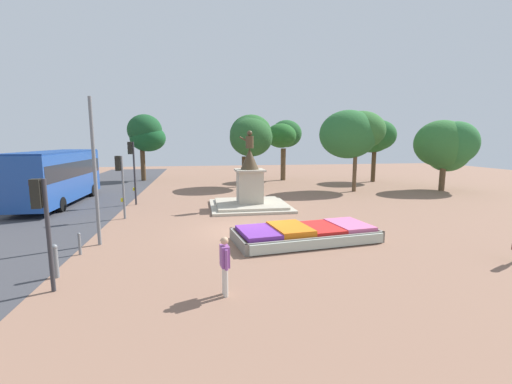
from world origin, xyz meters
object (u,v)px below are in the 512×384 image
(banner_pole, at_px, (95,169))
(city_bus, at_px, (56,174))
(pedestrian_near_planter, at_px, (225,262))
(traffic_light_far_corner, at_px, (132,162))
(kerb_bollard_south, at_px, (55,260))
(kerb_bollard_mid_a, at_px, (80,243))
(traffic_light_mid_block, at_px, (120,176))
(flower_planter, at_px, (305,234))
(statue_monument, at_px, (250,191))
(traffic_light_near_crossing, at_px, (42,213))

(banner_pole, distance_m, city_bus, 11.30)
(pedestrian_near_planter, bearing_deg, city_bus, 122.91)
(traffic_light_far_corner, height_order, kerb_bollard_south, traffic_light_far_corner)
(traffic_light_far_corner, height_order, kerb_bollard_mid_a, traffic_light_far_corner)
(kerb_bollard_south, bearing_deg, pedestrian_near_planter, -22.33)
(banner_pole, bearing_deg, traffic_light_mid_block, 90.90)
(banner_pole, xyz_separation_m, pedestrian_near_planter, (4.77, -5.53, -2.18))
(flower_planter, bearing_deg, traffic_light_far_corner, 131.60)
(statue_monument, xyz_separation_m, city_bus, (-12.53, 3.05, 0.96))
(city_bus, bearing_deg, kerb_bollard_mid_a, -66.41)
(pedestrian_near_planter, bearing_deg, statue_monument, 78.54)
(traffic_light_mid_block, height_order, traffic_light_far_corner, traffic_light_far_corner)
(traffic_light_far_corner, relative_size, kerb_bollard_south, 3.86)
(flower_planter, xyz_separation_m, pedestrian_near_planter, (-3.78, -4.64, 0.67))
(flower_planter, distance_m, kerb_bollard_mid_a, 8.93)
(kerb_bollard_south, xyz_separation_m, kerb_bollard_mid_a, (-0.01, 2.20, -0.12))
(statue_monument, distance_m, traffic_light_mid_block, 7.77)
(banner_pole, distance_m, kerb_bollard_south, 4.30)
(kerb_bollard_mid_a, bearing_deg, pedestrian_near_planter, -39.96)
(traffic_light_far_corner, relative_size, kerb_bollard_mid_a, 4.87)
(traffic_light_far_corner, bearing_deg, traffic_light_near_crossing, -89.86)
(traffic_light_far_corner, height_order, pedestrian_near_planter, traffic_light_far_corner)
(banner_pole, xyz_separation_m, kerb_bollard_south, (-0.37, -3.42, -2.58))
(banner_pole, relative_size, pedestrian_near_planter, 3.56)
(banner_pole, height_order, pedestrian_near_planter, banner_pole)
(pedestrian_near_planter, bearing_deg, kerb_bollard_mid_a, 140.04)
(traffic_light_mid_block, distance_m, city_bus, 7.33)
(banner_pole, xyz_separation_m, city_bus, (-5.25, 9.94, -1.11))
(traffic_light_far_corner, bearing_deg, city_bus, 169.01)
(banner_pole, bearing_deg, traffic_light_far_corner, 91.26)
(traffic_light_far_corner, bearing_deg, statue_monument, -15.46)
(statue_monument, bearing_deg, pedestrian_near_planter, -101.46)
(banner_pole, distance_m, kerb_bollard_mid_a, 2.99)
(traffic_light_near_crossing, bearing_deg, banner_pole, 87.90)
(statue_monument, relative_size, kerb_bollard_south, 4.63)
(banner_pole, height_order, kerb_bollard_south, banner_pole)
(traffic_light_far_corner, relative_size, city_bus, 0.43)
(pedestrian_near_planter, height_order, kerb_bollard_south, pedestrian_near_planter)
(flower_planter, xyz_separation_m, traffic_light_near_crossing, (-8.71, -3.59, 1.98))
(pedestrian_near_planter, bearing_deg, traffic_light_mid_block, 115.20)
(statue_monument, xyz_separation_m, banner_pole, (-7.28, -6.89, 2.08))
(traffic_light_mid_block, bearing_deg, pedestrian_near_planter, -64.80)
(flower_planter, height_order, traffic_light_near_crossing, traffic_light_near_crossing)
(traffic_light_near_crossing, relative_size, banner_pole, 0.54)
(traffic_light_mid_block, bearing_deg, banner_pole, -89.10)
(statue_monument, relative_size, traffic_light_mid_block, 1.45)
(traffic_light_near_crossing, relative_size, traffic_light_mid_block, 0.94)
(traffic_light_near_crossing, relative_size, kerb_bollard_south, 3.00)
(flower_planter, height_order, traffic_light_mid_block, traffic_light_mid_block)
(traffic_light_mid_block, distance_m, kerb_bollard_mid_a, 6.29)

